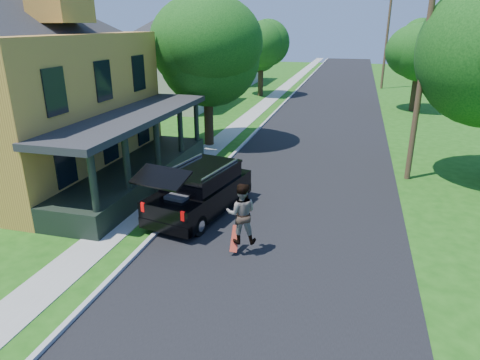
# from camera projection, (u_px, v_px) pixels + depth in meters

# --- Properties ---
(ground) EXTENTS (140.00, 140.00, 0.00)m
(ground) POSITION_uv_depth(u_px,v_px,m) (263.00, 286.00, 11.40)
(ground) COLOR #195010
(ground) RESTS_ON ground
(street) EXTENTS (8.00, 120.00, 0.02)m
(street) POSITION_uv_depth(u_px,v_px,m) (324.00, 125.00, 29.52)
(street) COLOR black
(street) RESTS_ON ground
(curb) EXTENTS (0.15, 120.00, 0.12)m
(curb) POSITION_uv_depth(u_px,v_px,m) (267.00, 121.00, 30.51)
(curb) COLOR #AAAAA4
(curb) RESTS_ON ground
(sidewalk) EXTENTS (1.30, 120.00, 0.03)m
(sidewalk) POSITION_uv_depth(u_px,v_px,m) (246.00, 120.00, 30.89)
(sidewalk) COLOR gray
(sidewalk) RESTS_ON ground
(front_walk) EXTENTS (6.50, 1.20, 0.03)m
(front_walk) POSITION_uv_depth(u_px,v_px,m) (84.00, 180.00, 19.16)
(front_walk) COLOR gray
(front_walk) RESTS_ON ground
(main_house) EXTENTS (15.56, 15.56, 10.10)m
(main_house) POSITION_uv_depth(u_px,v_px,m) (2.00, 65.00, 18.26)
(main_house) COLOR gold
(main_house) RESTS_ON ground
(neighbor_house_mid) EXTENTS (12.78, 12.78, 8.30)m
(neighbor_house_mid) POSITION_uv_depth(u_px,v_px,m) (165.00, 54.00, 35.00)
(neighbor_house_mid) COLOR #AFA99B
(neighbor_house_mid) RESTS_ON ground
(neighbor_house_far) EXTENTS (12.78, 12.78, 8.30)m
(neighbor_house_far) POSITION_uv_depth(u_px,v_px,m) (223.00, 45.00, 49.50)
(neighbor_house_far) COLOR #AFA99B
(neighbor_house_far) RESTS_ON ground
(black_suv) EXTENTS (2.81, 5.28, 2.34)m
(black_suv) POSITION_uv_depth(u_px,v_px,m) (200.00, 191.00, 15.46)
(black_suv) COLOR black
(black_suv) RESTS_ON ground
(skateboarder) EXTENTS (1.04, 0.89, 1.86)m
(skateboarder) POSITION_uv_depth(u_px,v_px,m) (241.00, 213.00, 12.54)
(skateboarder) COLOR black
(skateboarder) RESTS_ON ground
(skateboard) EXTENTS (0.26, 0.66, 0.68)m
(skateboard) POSITION_uv_depth(u_px,v_px,m) (235.00, 239.00, 12.95)
(skateboard) COLOR #9D1F0D
(skateboard) RESTS_ON ground
(tree_left_mid) EXTENTS (5.64, 5.58, 8.49)m
(tree_left_mid) POSITION_uv_depth(u_px,v_px,m) (206.00, 44.00, 22.85)
(tree_left_mid) COLOR black
(tree_left_mid) RESTS_ON ground
(tree_left_far) EXTENTS (4.61, 4.48, 6.96)m
(tree_left_far) POSITION_uv_depth(u_px,v_px,m) (261.00, 46.00, 39.78)
(tree_left_far) COLOR black
(tree_left_far) RESTS_ON ground
(tree_right_mid) EXTENTS (5.95, 6.02, 8.04)m
(tree_right_mid) POSITION_uv_depth(u_px,v_px,m) (421.00, 42.00, 32.42)
(tree_right_mid) COLOR black
(tree_right_mid) RESTS_ON ground
(tree_right_far) EXTENTS (5.54, 5.65, 7.28)m
(tree_right_far) POSITION_uv_depth(u_px,v_px,m) (427.00, 40.00, 50.85)
(tree_right_far) COLOR black
(tree_right_far) RESTS_ON ground
(utility_pole_near) EXTENTS (1.53, 0.25, 8.26)m
(utility_pole_near) POSITION_uv_depth(u_px,v_px,m) (421.00, 82.00, 17.83)
(utility_pole_near) COLOR #41291E
(utility_pole_near) RESTS_ON ground
(utility_pole_far) EXTENTS (1.61, 0.26, 9.45)m
(utility_pole_far) POSITION_uv_depth(u_px,v_px,m) (387.00, 41.00, 44.19)
(utility_pole_far) COLOR #41291E
(utility_pole_far) RESTS_ON ground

